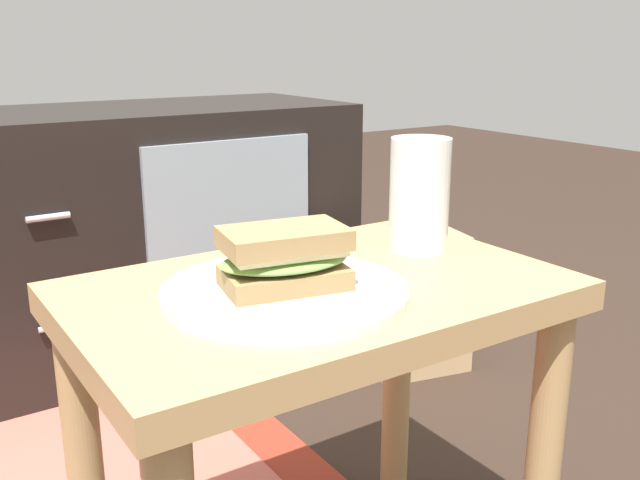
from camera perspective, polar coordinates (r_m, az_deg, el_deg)
side_table at (r=0.85m, az=-0.16°, el=-9.20°), size 0.56×0.36×0.46m
tv_cabinet at (r=1.74m, az=-13.87°, el=0.76°), size 0.96×0.46×0.58m
plate at (r=0.77m, az=-2.85°, el=-4.14°), size 0.27×0.27×0.01m
sandwich_front at (r=0.76m, az=-2.89°, el=-1.46°), size 0.16×0.11×0.07m
beer_glass at (r=0.93m, az=7.99°, el=3.51°), size 0.08×0.08×0.15m
paper_bag at (r=1.63m, az=7.64°, el=-4.96°), size 0.25×0.20×0.31m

